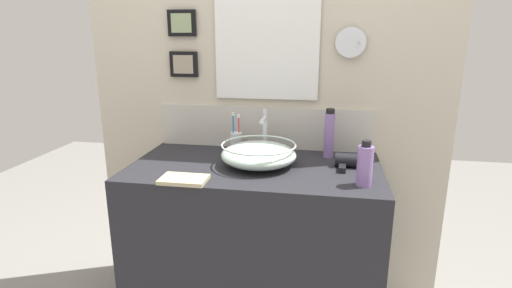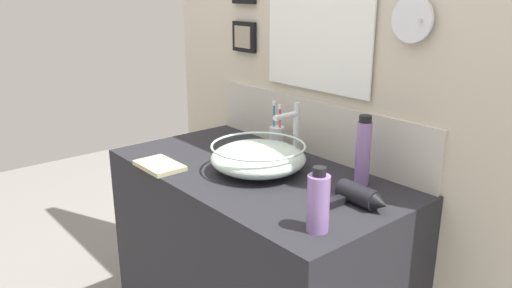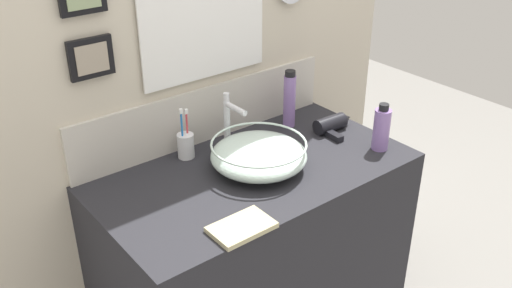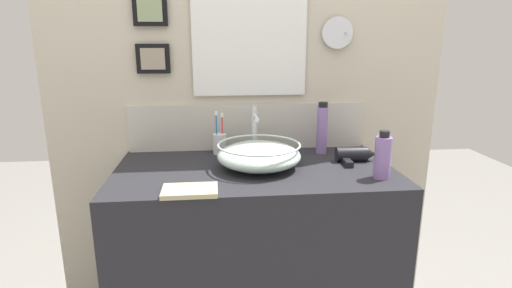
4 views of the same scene
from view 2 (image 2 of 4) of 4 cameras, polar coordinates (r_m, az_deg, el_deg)
The scene contains 9 objects.
vanity_counter at distance 1.96m, azimuth -0.10°, elevation -14.40°, with size 1.12×0.60×0.83m, color #232328.
back_panel at distance 1.91m, azimuth 7.53°, elevation 9.02°, with size 1.83×0.09×2.35m.
glass_bowl_sink at distance 1.75m, azimuth 0.38°, elevation -1.51°, with size 0.34×0.34×0.10m.
faucet at distance 1.84m, azimuth 4.32°, elevation 1.79°, with size 0.02×0.12×0.22m.
hair_drier at distance 1.52m, azimuth 11.80°, elevation -5.90°, with size 0.18×0.13×0.06m.
toothbrush_cup at distance 2.00m, azimuth 2.37°, elevation 0.79°, with size 0.06×0.06×0.20m.
spray_bottle at distance 1.33m, azimuth 7.12°, elevation -6.60°, with size 0.06×0.06×0.18m.
soap_dispenser at distance 1.66m, azimuth 12.15°, elevation -0.82°, with size 0.05×0.05×0.23m.
hand_towel at distance 1.84m, azimuth -10.97°, elevation -2.43°, with size 0.19×0.12×0.02m, color tan.
Camera 2 is at (1.28, -1.07, 1.45)m, focal length 35.00 mm.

